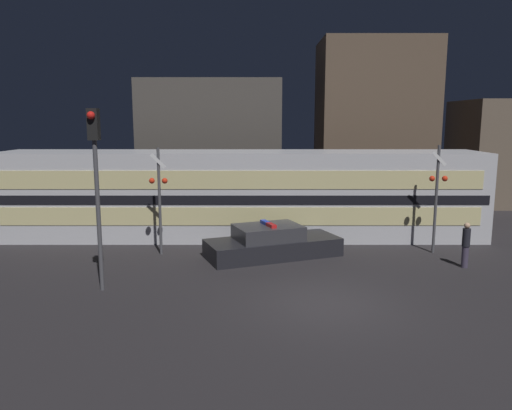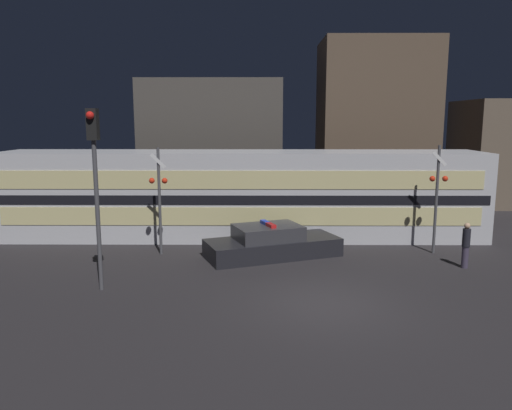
% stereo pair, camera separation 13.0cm
% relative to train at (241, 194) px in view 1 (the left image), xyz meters
% --- Properties ---
extents(ground_plane, '(120.00, 120.00, 0.00)m').
position_rel_train_xyz_m(ground_plane, '(2.60, -8.23, -1.86)').
color(ground_plane, '#262326').
extents(train, '(20.61, 3.18, 3.73)m').
position_rel_train_xyz_m(train, '(0.00, 0.00, 0.00)').
color(train, silver).
rests_on(train, ground_plane).
extents(police_car, '(5.31, 3.57, 1.32)m').
position_rel_train_xyz_m(police_car, '(1.24, -3.34, -1.37)').
color(police_car, black).
rests_on(police_car, ground_plane).
extents(pedestrian, '(0.27, 0.27, 1.59)m').
position_rel_train_xyz_m(pedestrian, '(7.89, -4.74, -1.05)').
color(pedestrian, '#3F384C').
rests_on(pedestrian, ground_plane).
extents(crossing_signal_near, '(0.69, 0.28, 4.13)m').
position_rel_train_xyz_m(crossing_signal_near, '(7.48, -2.82, 0.49)').
color(crossing_signal_near, '#4C4C51').
rests_on(crossing_signal_near, ground_plane).
extents(crossing_signal_far, '(0.69, 0.28, 4.05)m').
position_rel_train_xyz_m(crossing_signal_far, '(-2.97, -3.05, 0.45)').
color(crossing_signal_far, '#4C4C51').
rests_on(crossing_signal_far, ground_plane).
extents(traffic_light_corner, '(0.30, 0.46, 5.39)m').
position_rel_train_xyz_m(traffic_light_corner, '(-3.99, -7.08, 1.88)').
color(traffic_light_corner, '#4C4C51').
rests_on(traffic_light_corner, ground_plane).
extents(building_left, '(7.65, 4.46, 7.19)m').
position_rel_train_xyz_m(building_left, '(-1.85, 6.74, 1.73)').
color(building_left, '#47423D').
rests_on(building_left, ground_plane).
extents(building_center, '(6.36, 4.59, 9.52)m').
position_rel_train_xyz_m(building_center, '(7.49, 7.93, 2.90)').
color(building_center, brown).
rests_on(building_center, ground_plane).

